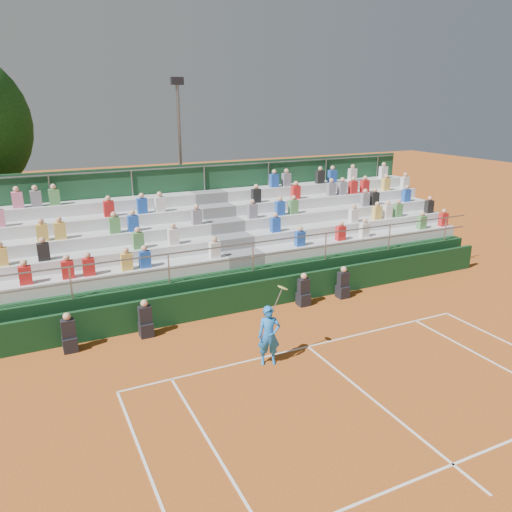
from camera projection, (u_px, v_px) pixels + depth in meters
name	position (u px, v px, depth m)	size (l,w,h in m)	color
ground	(308.00, 347.00, 14.58)	(90.00, 90.00, 0.00)	#B1551D
courtside_wall	(260.00, 294.00, 17.19)	(20.00, 0.15, 1.00)	black
line_officials	(226.00, 307.00, 16.21)	(9.83, 0.40, 1.19)	black
grandstand	(224.00, 254.00, 19.80)	(20.00, 5.20, 4.40)	black
tennis_player	(269.00, 335.00, 13.42)	(0.89, 0.58, 2.22)	blue
floodlight_mast	(180.00, 149.00, 24.13)	(0.60, 0.25, 7.93)	gray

